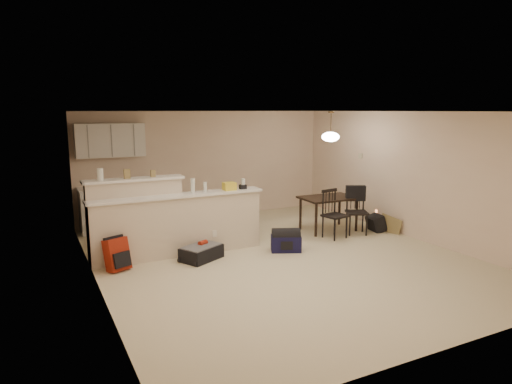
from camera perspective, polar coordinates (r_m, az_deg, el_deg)
room at (r=7.71m, az=3.01°, el=0.70°), size 7.00×7.02×2.50m
breakfast_bar at (r=8.08m, az=-11.50°, el=-3.71°), size 3.08×0.58×1.39m
upper_cabinets at (r=10.07m, az=-17.77°, el=6.18°), size 1.40×0.34×0.70m
kitchen_counter at (r=10.17m, az=-16.10°, el=-1.96°), size 1.80×0.60×0.90m
thermostat at (r=10.64m, az=12.92°, el=4.44°), size 0.02×0.12×0.12m
jar at (r=7.86m, az=-18.90°, el=2.11°), size 0.10×0.10×0.20m
cereal_box at (r=7.93m, az=-15.83°, el=2.19°), size 0.10×0.07×0.16m
small_box at (r=8.03m, az=-12.75°, el=2.28°), size 0.08×0.06×0.12m
bottle_a at (r=8.03m, az=-7.92°, el=0.77°), size 0.07×0.07×0.26m
bottle_b at (r=8.11m, az=-6.37°, el=0.62°), size 0.06×0.06×0.18m
bag_lump at (r=8.28m, az=-3.35°, el=0.72°), size 0.22×0.18×0.14m
pouch at (r=8.40m, az=-1.66°, el=0.66°), size 0.12×0.10×0.08m
extra_item_x at (r=8.39m, az=-1.61°, el=1.04°), size 0.07×0.07×0.19m
dining_table at (r=9.72m, az=9.07°, el=-1.12°), size 1.18×0.80×0.72m
pendant_lamp at (r=9.55m, az=9.30°, el=6.88°), size 0.36×0.36×0.62m
dining_chair_near at (r=9.19m, az=9.85°, el=-2.76°), size 0.49×0.47×0.97m
dining_chair_far at (r=9.58m, az=12.50°, el=-2.34°), size 0.55×0.55×0.96m
suitcase at (r=7.91m, az=-6.84°, el=-7.57°), size 0.81×0.71×0.23m
red_backpack at (r=7.65m, az=-17.00°, el=-7.48°), size 0.40×0.33×0.52m
navy_duffel at (r=8.32m, az=3.77°, el=-6.42°), size 0.61×0.49×0.29m
black_daypack at (r=9.98m, az=14.77°, el=-3.81°), size 0.33×0.41×0.33m
cardboard_sheet at (r=9.89m, az=16.45°, el=-3.94°), size 0.17×0.45×0.35m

